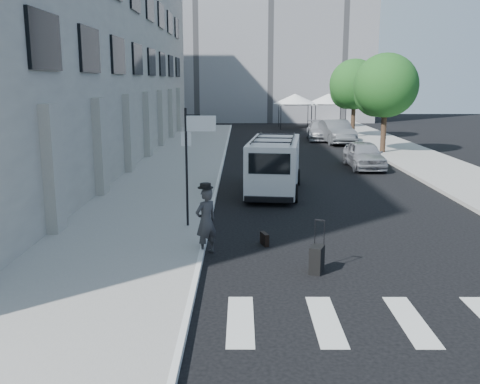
{
  "coord_description": "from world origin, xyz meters",
  "views": [
    {
      "loc": [
        -0.98,
        -12.33,
        4.43
      ],
      "look_at": [
        -1.02,
        2.6,
        1.3
      ],
      "focal_mm": 40.0,
      "sensor_mm": 36.0,
      "label": 1
    }
  ],
  "objects_px": {
    "suitcase": "(317,259)",
    "parked_car_b": "(336,132)",
    "briefcase": "(265,239)",
    "parked_car_a": "(364,155)",
    "businessman": "(206,221)",
    "cargo_van": "(274,165)",
    "parked_car_c": "(320,131)"
  },
  "relations": [
    {
      "from": "cargo_van",
      "to": "parked_car_a",
      "type": "bearing_deg",
      "value": 57.57
    },
    {
      "from": "briefcase",
      "to": "suitcase",
      "type": "distance_m",
      "value": 2.42
    },
    {
      "from": "businessman",
      "to": "briefcase",
      "type": "xyz_separation_m",
      "value": [
        1.55,
        0.74,
        -0.7
      ]
    },
    {
      "from": "cargo_van",
      "to": "parked_car_c",
      "type": "xyz_separation_m",
      "value": [
        4.67,
        19.35,
        -0.41
      ]
    },
    {
      "from": "cargo_van",
      "to": "parked_car_b",
      "type": "xyz_separation_m",
      "value": [
        5.43,
        17.05,
        -0.29
      ]
    },
    {
      "from": "briefcase",
      "to": "cargo_van",
      "type": "xyz_separation_m",
      "value": [
        0.69,
        7.12,
        0.94
      ]
    },
    {
      "from": "parked_car_a",
      "to": "parked_car_b",
      "type": "distance_m",
      "value": 11.11
    },
    {
      "from": "parked_car_a",
      "to": "parked_car_b",
      "type": "relative_size",
      "value": 0.82
    },
    {
      "from": "briefcase",
      "to": "parked_car_b",
      "type": "distance_m",
      "value": 24.94
    },
    {
      "from": "parked_car_c",
      "to": "cargo_van",
      "type": "bearing_deg",
      "value": -99.82
    },
    {
      "from": "businessman",
      "to": "cargo_van",
      "type": "relative_size",
      "value": 0.3
    },
    {
      "from": "suitcase",
      "to": "parked_car_c",
      "type": "xyz_separation_m",
      "value": [
        4.22,
        28.61,
        0.37
      ]
    },
    {
      "from": "cargo_van",
      "to": "parked_car_c",
      "type": "distance_m",
      "value": 19.91
    },
    {
      "from": "businessman",
      "to": "parked_car_c",
      "type": "xyz_separation_m",
      "value": [
        6.9,
        27.21,
        -0.18
      ]
    },
    {
      "from": "businessman",
      "to": "cargo_van",
      "type": "bearing_deg",
      "value": -147.82
    },
    {
      "from": "businessman",
      "to": "suitcase",
      "type": "distance_m",
      "value": 3.07
    },
    {
      "from": "briefcase",
      "to": "parked_car_b",
      "type": "height_order",
      "value": "parked_car_b"
    },
    {
      "from": "suitcase",
      "to": "parked_car_b",
      "type": "xyz_separation_m",
      "value": [
        4.98,
        26.3,
        0.49
      ]
    },
    {
      "from": "suitcase",
      "to": "parked_car_c",
      "type": "distance_m",
      "value": 28.92
    },
    {
      "from": "suitcase",
      "to": "parked_car_b",
      "type": "distance_m",
      "value": 26.78
    },
    {
      "from": "parked_car_c",
      "to": "briefcase",
      "type": "bearing_deg",
      "value": -97.69
    },
    {
      "from": "businessman",
      "to": "parked_car_a",
      "type": "height_order",
      "value": "businessman"
    },
    {
      "from": "businessman",
      "to": "suitcase",
      "type": "xyz_separation_m",
      "value": [
        2.68,
        -1.4,
        -0.54
      ]
    },
    {
      "from": "briefcase",
      "to": "parked_car_a",
      "type": "distance_m",
      "value": 14.24
    },
    {
      "from": "cargo_van",
      "to": "parked_car_b",
      "type": "relative_size",
      "value": 1.16
    },
    {
      "from": "parked_car_c",
      "to": "businessman",
      "type": "bearing_deg",
      "value": -100.49
    },
    {
      "from": "parked_car_a",
      "to": "parked_car_c",
      "type": "relative_size",
      "value": 0.85
    },
    {
      "from": "businessman",
      "to": "parked_car_a",
      "type": "xyz_separation_m",
      "value": [
        7.19,
        13.8,
        -0.18
      ]
    },
    {
      "from": "briefcase",
      "to": "parked_car_c",
      "type": "distance_m",
      "value": 27.01
    },
    {
      "from": "suitcase",
      "to": "parked_car_c",
      "type": "bearing_deg",
      "value": 103.17
    },
    {
      "from": "suitcase",
      "to": "parked_car_a",
      "type": "bearing_deg",
      "value": 95.05
    },
    {
      "from": "suitcase",
      "to": "cargo_van",
      "type": "relative_size",
      "value": 0.21
    }
  ]
}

